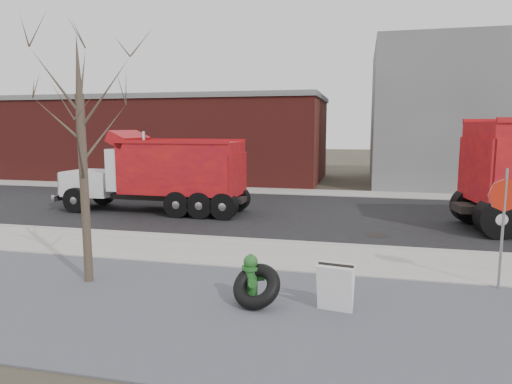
% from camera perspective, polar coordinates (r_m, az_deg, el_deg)
% --- Properties ---
extents(ground, '(120.00, 120.00, 0.00)m').
position_cam_1_polar(ground, '(11.79, 0.45, -8.29)').
color(ground, '#383328').
rests_on(ground, ground).
extents(gravel_verge, '(60.00, 5.00, 0.03)m').
position_cam_1_polar(gravel_verge, '(8.59, -4.87, -14.59)').
color(gravel_verge, slate).
rests_on(gravel_verge, ground).
extents(sidewalk, '(60.00, 2.50, 0.06)m').
position_cam_1_polar(sidewalk, '(12.01, 0.71, -7.82)').
color(sidewalk, '#9E9B93').
rests_on(sidewalk, ground).
extents(curb, '(60.00, 0.15, 0.11)m').
position_cam_1_polar(curb, '(13.24, 1.93, -6.21)').
color(curb, '#9E9B93').
rests_on(curb, ground).
extents(road, '(60.00, 9.40, 0.02)m').
position_cam_1_polar(road, '(17.82, 4.91, -2.65)').
color(road, black).
rests_on(road, ground).
extents(far_sidewalk, '(60.00, 2.00, 0.06)m').
position_cam_1_polar(far_sidewalk, '(23.40, 6.92, -0.06)').
color(far_sidewalk, '#9E9B93').
rests_on(far_sidewalk, ground).
extents(building_grey, '(12.00, 10.00, 8.00)m').
position_cam_1_polar(building_grey, '(29.76, 26.11, 8.58)').
color(building_grey, gray).
rests_on(building_grey, ground).
extents(building_brick, '(20.20, 8.20, 5.30)m').
position_cam_1_polar(building_brick, '(30.69, -10.93, 6.70)').
color(building_brick, maroon).
rests_on(building_brick, ground).
extents(bare_tree, '(3.20, 3.20, 5.20)m').
position_cam_1_polar(bare_tree, '(10.17, -21.02, 7.40)').
color(bare_tree, '#382D23').
rests_on(bare_tree, ground).
extents(fire_hydrant, '(0.54, 0.53, 0.95)m').
position_cam_1_polar(fire_hydrant, '(8.83, -0.66, -11.01)').
color(fire_hydrant, '#2B722F').
rests_on(fire_hydrant, ground).
extents(truck_tire, '(1.08, 1.01, 0.83)m').
position_cam_1_polar(truck_tire, '(8.63, 0.07, -11.69)').
color(truck_tire, black).
rests_on(truck_tire, ground).
extents(stop_sign, '(0.68, 0.16, 2.52)m').
position_cam_1_polar(stop_sign, '(10.45, 28.62, -1.69)').
color(stop_sign, gray).
rests_on(stop_sign, ground).
extents(sandwich_board, '(0.69, 0.49, 0.88)m').
position_cam_1_polar(sandwich_board, '(8.49, 9.90, -11.67)').
color(sandwich_board, white).
rests_on(sandwich_board, ground).
extents(dump_truck_red_b, '(7.47, 2.23, 3.16)m').
position_cam_1_polar(dump_truck_red_b, '(18.16, -11.79, 2.51)').
color(dump_truck_red_b, black).
rests_on(dump_truck_red_b, ground).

